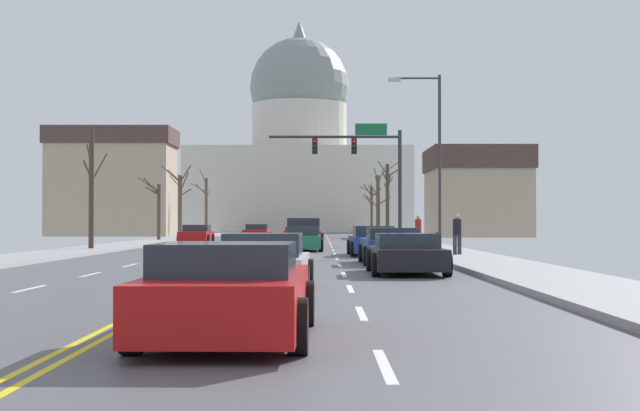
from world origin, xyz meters
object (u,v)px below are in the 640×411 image
at_px(signal_gantry, 359,158).
at_px(bicycle_parked, 432,242).
at_px(sedan_near_01, 299,239).
at_px(sedan_near_04, 403,255).
at_px(pedestrian_01, 453,232).
at_px(street_lamp_right, 429,146).
at_px(pickup_truck_near_00, 299,234).
at_px(sedan_near_06, 225,294).
at_px(sedan_near_02, 369,242).
at_px(sedan_near_03, 387,247).
at_px(sedan_near_05, 260,265).
at_px(sedan_oncoming_01, 253,233).
at_px(pedestrian_00, 414,229).
at_px(sedan_oncoming_00, 192,235).

bearing_deg(signal_gantry, bicycle_parked, -76.18).
distance_m(sedan_near_01, sedan_near_04, 19.33).
bearing_deg(pedestrian_01, street_lamp_right, 96.16).
height_order(pickup_truck_near_00, sedan_near_04, pickup_truck_near_00).
bearing_deg(sedan_near_06, sedan_near_02, 82.89).
distance_m(pickup_truck_near_00, sedan_near_06, 39.07).
bearing_deg(street_lamp_right, sedan_near_03, -105.97).
xyz_separation_m(sedan_near_05, sedan_oncoming_01, (-3.59, 48.91, 0.02)).
relative_size(sedan_near_03, pedestrian_00, 2.72).
bearing_deg(pedestrian_00, sedan_near_05, -102.29).
distance_m(sedan_near_03, sedan_near_06, 20.15).
relative_size(signal_gantry, sedan_near_03, 1.77).
bearing_deg(sedan_near_04, sedan_near_02, 90.73).
height_order(sedan_near_06, sedan_oncoming_00, sedan_oncoming_00).
bearing_deg(signal_gantry, sedan_near_04, -90.34).
bearing_deg(street_lamp_right, sedan_near_05, -106.06).
bearing_deg(pedestrian_00, signal_gantry, 116.01).
xyz_separation_m(sedan_near_01, sedan_near_03, (3.26, -13.14, 0.03)).
bearing_deg(sedan_near_02, pickup_truck_near_00, 105.06).
relative_size(sedan_near_05, sedan_oncoming_01, 0.95).
distance_m(sedan_oncoming_00, pedestrian_01, 25.57).
bearing_deg(bicycle_parked, sedan_near_05, -105.82).
height_order(sedan_near_06, pedestrian_01, pedestrian_01).
distance_m(sedan_near_04, pedestrian_01, 11.28).
height_order(pedestrian_00, pedestrian_01, pedestrian_00).
xyz_separation_m(sedan_near_04, bicycle_parked, (3.01, 16.73, -0.05)).
relative_size(sedan_near_03, bicycle_parked, 2.52).
distance_m(sedan_near_03, sedan_near_05, 12.95).
distance_m(street_lamp_right, sedan_near_05, 22.82).
distance_m(sedan_near_06, pedestrian_01, 25.64).
relative_size(sedan_near_05, sedan_oncoming_00, 0.93).
distance_m(signal_gantry, street_lamp_right, 13.51).
distance_m(sedan_near_01, sedan_oncoming_01, 23.66).
relative_size(pedestrian_00, bicycle_parked, 0.93).
height_order(sedan_near_03, sedan_near_05, sedan_near_03).
distance_m(sedan_near_01, sedan_near_05, 25.59).
distance_m(sedan_near_01, sedan_near_02, 6.51).
relative_size(sedan_oncoming_01, pedestrian_00, 2.75).
height_order(pickup_truck_near_00, sedan_oncoming_00, pickup_truck_near_00).
height_order(sedan_near_03, sedan_oncoming_00, sedan_near_03).
distance_m(signal_gantry, sedan_near_06, 42.63).
height_order(street_lamp_right, sedan_near_01, street_lamp_right).
distance_m(pickup_truck_near_00, pedestrian_00, 6.59).
xyz_separation_m(sedan_near_03, sedan_near_04, (-0.02, -5.91, -0.06)).
bearing_deg(pedestrian_00, pickup_truck_near_00, 159.63).
bearing_deg(pedestrian_01, sedan_near_04, -105.81).
distance_m(sedan_near_02, sedan_oncoming_00, 21.81).
relative_size(sedan_near_01, pedestrian_00, 2.62).
xyz_separation_m(street_lamp_right, sedan_near_06, (-6.19, -28.93, -4.25)).
bearing_deg(pedestrian_01, sedan_near_06, -105.01).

